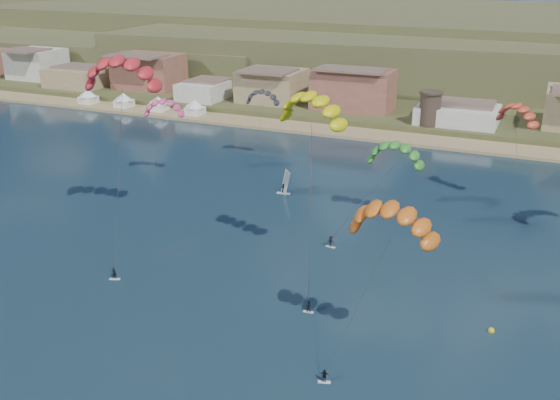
% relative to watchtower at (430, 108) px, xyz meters
% --- Properties ---
extents(beach, '(2200.00, 12.00, 0.90)m').
position_rel_watchtower_xyz_m(beach, '(-5.00, -8.00, -6.12)').
color(beach, tan).
rests_on(beach, ground).
extents(land, '(2200.00, 900.00, 4.00)m').
position_rel_watchtower_xyz_m(land, '(-5.00, 446.00, -6.37)').
color(land, brown).
rests_on(land, ground).
extents(foothills, '(940.00, 210.00, 18.00)m').
position_rel_watchtower_xyz_m(foothills, '(17.39, 118.47, 2.71)').
color(foothills, brown).
rests_on(foothills, ground).
extents(town, '(400.00, 24.00, 12.00)m').
position_rel_watchtower_xyz_m(town, '(-45.00, 8.00, 1.63)').
color(town, silver).
rests_on(town, ground).
extents(watchtower, '(5.82, 5.82, 8.60)m').
position_rel_watchtower_xyz_m(watchtower, '(0.00, 0.00, 0.00)').
color(watchtower, '#47382D').
rests_on(watchtower, ground).
extents(beach_tents, '(43.40, 6.40, 5.00)m').
position_rel_watchtower_xyz_m(beach_tents, '(-81.25, -8.00, -2.66)').
color(beach_tents, white).
rests_on(beach_tents, ground).
extents(kitesurfer_red, '(14.17, 18.87, 30.61)m').
position_rel_watchtower_xyz_m(kitesurfer_red, '(-30.91, -80.41, 19.69)').
color(kitesurfer_red, silver).
rests_on(kitesurfer_red, ground).
extents(kitesurfer_yellow, '(10.86, 13.56, 26.64)m').
position_rel_watchtower_xyz_m(kitesurfer_yellow, '(-0.49, -82.24, 17.34)').
color(kitesurfer_yellow, silver).
rests_on(kitesurfer_yellow, ground).
extents(kitesurfer_orange, '(10.32, 9.55, 19.61)m').
position_rel_watchtower_xyz_m(kitesurfer_orange, '(14.15, -97.92, 10.65)').
color(kitesurfer_orange, silver).
rests_on(kitesurfer_orange, ground).
extents(kitesurfer_green, '(11.44, 16.81, 17.96)m').
position_rel_watchtower_xyz_m(kitesurfer_green, '(5.18, -59.07, 5.63)').
color(kitesurfer_green, silver).
rests_on(kitesurfer_green, ground).
extents(distant_kite_pink, '(8.58, 6.83, 18.01)m').
position_rel_watchtower_xyz_m(distant_kite_pink, '(-39.65, -57.41, 8.87)').
color(distant_kite_pink, '#262626').
rests_on(distant_kite_pink, ground).
extents(distant_kite_dark, '(7.84, 5.97, 17.24)m').
position_rel_watchtower_xyz_m(distant_kite_dark, '(-28.12, -38.13, 8.18)').
color(distant_kite_dark, '#262626').
rests_on(distant_kite_dark, ground).
extents(distant_kite_orange, '(8.61, 7.80, 19.77)m').
position_rel_watchtower_xyz_m(distant_kite_orange, '(22.22, -44.26, 10.66)').
color(distant_kite_orange, '#262626').
rests_on(distant_kite_orange, ground).
extents(windsurfer, '(2.56, 2.79, 4.46)m').
position_rel_watchtower_xyz_m(windsurfer, '(-16.00, -54.76, -4.95)').
color(windsurfer, silver).
rests_on(windsurfer, ground).
extents(buoy, '(0.77, 0.77, 0.77)m').
position_rel_watchtower_xyz_m(buoy, '(24.39, -87.64, -6.24)').
color(buoy, yellow).
rests_on(buoy, ground).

